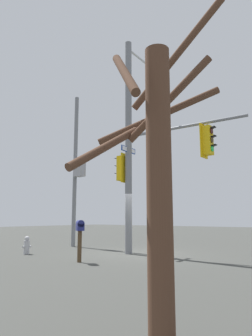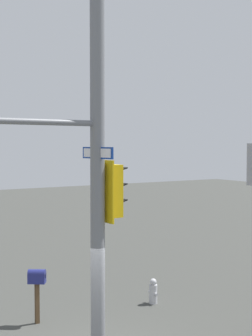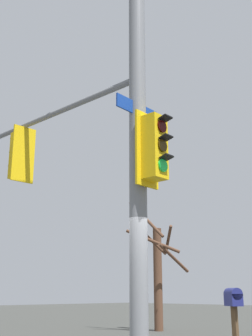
{
  "view_description": "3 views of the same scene",
  "coord_description": "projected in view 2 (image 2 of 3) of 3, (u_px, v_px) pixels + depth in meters",
  "views": [
    {
      "loc": [
        10.66,
        7.69,
        1.49
      ],
      "look_at": [
        0.4,
        -0.24,
        3.6
      ],
      "focal_mm": 32.69,
      "sensor_mm": 36.0,
      "label": 1
    },
    {
      "loc": [
        -8.58,
        4.54,
        4.63
      ],
      "look_at": [
        -0.33,
        -0.62,
        4.15
      ],
      "focal_mm": 52.35,
      "sensor_mm": 36.0,
      "label": 2
    },
    {
      "loc": [
        -4.98,
        -5.22,
        1.31
      ],
      "look_at": [
        0.17,
        -0.0,
        3.41
      ],
      "focal_mm": 46.78,
      "sensor_mm": 36.0,
      "label": 3
    }
  ],
  "objects": [
    {
      "name": "main_signal_pole_assembly",
      "position": [
        78.0,
        133.0,
        9.57
      ],
      "size": [
        3.79,
        5.76,
        9.56
      ],
      "rotation": [
        0.0,
        0.0,
        1.63
      ],
      "color": "slate",
      "rests_on": "ground"
    },
    {
      "name": "mailbox",
      "position": [
        37.0,
        281.0,
        12.58
      ],
      "size": [
        0.45,
        0.5,
        1.41
      ],
      "rotation": [
        0.0,
        0.0,
        5.67
      ],
      "color": "#4C3823",
      "rests_on": "ground"
    },
    {
      "name": "fire_hydrant",
      "position": [
        153.0,
        292.0,
        14.19
      ],
      "size": [
        0.38,
        0.24,
        0.73
      ],
      "color": "#B2B2B7",
      "rests_on": "ground"
    }
  ]
}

